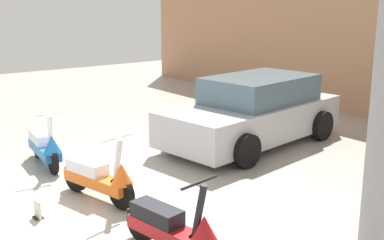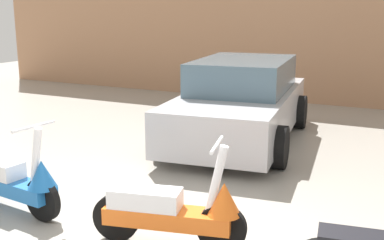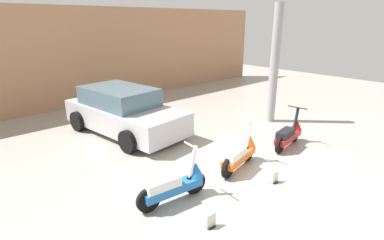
{
  "view_description": "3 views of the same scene",
  "coord_description": "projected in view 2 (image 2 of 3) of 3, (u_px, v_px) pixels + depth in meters",
  "views": [
    {
      "loc": [
        6.22,
        -2.36,
        2.88
      ],
      "look_at": [
        -0.04,
        2.43,
        0.94
      ],
      "focal_mm": 45.0,
      "sensor_mm": 36.0,
      "label": 1
    },
    {
      "loc": [
        2.13,
        -3.13,
        2.24
      ],
      "look_at": [
        -0.7,
        2.63,
        0.75
      ],
      "focal_mm": 45.0,
      "sensor_mm": 36.0,
      "label": 2
    },
    {
      "loc": [
        -5.02,
        -3.39,
        3.33
      ],
      "look_at": [
        -0.01,
        2.19,
        0.82
      ],
      "focal_mm": 28.0,
      "sensor_mm": 36.0,
      "label": 3
    }
  ],
  "objects": [
    {
      "name": "scooter_front_left",
      "position": [
        14.0,
        180.0,
        5.37
      ],
      "size": [
        1.52,
        0.55,
        1.06
      ],
      "rotation": [
        0.0,
        0.0,
        -0.11
      ],
      "color": "black",
      "rests_on": "ground_plane"
    },
    {
      "name": "scooter_front_right",
      "position": [
        174.0,
        210.0,
        4.56
      ],
      "size": [
        1.5,
        0.66,
        1.06
      ],
      "rotation": [
        0.0,
        0.0,
        0.23
      ],
      "color": "black",
      "rests_on": "ground_plane"
    },
    {
      "name": "wall_back",
      "position": [
        330.0,
        22.0,
        11.1
      ],
      "size": [
        19.6,
        0.12,
        3.86
      ],
      "primitive_type": "cube",
      "color": "tan",
      "rests_on": "ground_plane"
    },
    {
      "name": "car_rear_left",
      "position": [
        241.0,
        102.0,
        8.3
      ],
      "size": [
        2.37,
        4.28,
        1.39
      ],
      "rotation": [
        0.0,
        0.0,
        -1.44
      ],
      "color": "#B7B7BC",
      "rests_on": "ground_plane"
    }
  ]
}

